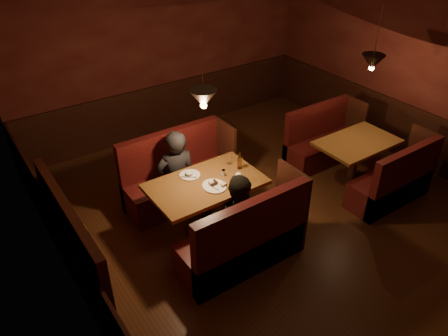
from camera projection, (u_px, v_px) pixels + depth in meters
room at (271, 163)px, 5.89m from camera, size 6.02×7.02×2.92m
main_table at (207, 193)px, 5.99m from camera, size 1.55×0.94×1.08m
main_bench_far at (178, 180)px, 6.76m from camera, size 1.70×0.61×1.16m
main_bench_near at (246, 244)px, 5.54m from camera, size 1.70×0.61×1.16m
second_table at (356, 151)px, 7.13m from camera, size 1.31×0.84×0.74m
second_bench_far at (321, 143)px, 7.81m from camera, size 1.45×0.54×1.03m
second_bench_near at (394, 184)px, 6.72m from camera, size 1.45×0.54×1.03m
diner_a at (175, 162)px, 6.31m from camera, size 0.68×0.51×1.68m
diner_b at (242, 203)px, 5.63m from camera, size 0.83×0.71×1.49m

